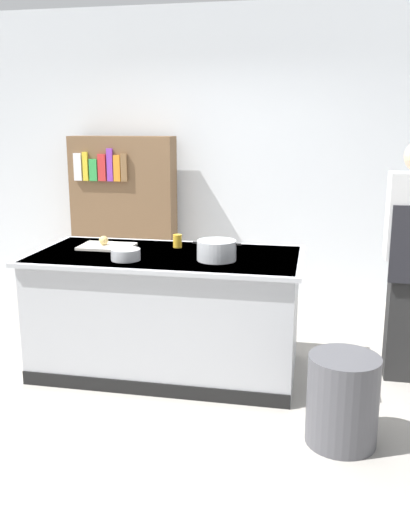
% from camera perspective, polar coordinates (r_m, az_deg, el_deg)
% --- Properties ---
extents(ground_plane, '(10.00, 10.00, 0.00)m').
position_cam_1_polar(ground_plane, '(4.39, -3.78, -11.30)').
color(ground_plane, '#9E9991').
extents(back_wall, '(6.40, 0.12, 3.00)m').
position_cam_1_polar(back_wall, '(6.06, 1.19, 10.18)').
color(back_wall, silver).
rests_on(back_wall, ground_plane).
extents(counter_island, '(1.98, 0.98, 0.90)m').
position_cam_1_polar(counter_island, '(4.22, -3.88, -5.55)').
color(counter_island, '#B7BABF').
rests_on(counter_island, ground_plane).
extents(cutting_board, '(0.40, 0.28, 0.02)m').
position_cam_1_polar(cutting_board, '(4.36, -9.90, 0.97)').
color(cutting_board, silver).
rests_on(cutting_board, counter_island).
extents(onion, '(0.07, 0.07, 0.07)m').
position_cam_1_polar(onion, '(4.36, -10.22, 1.56)').
color(onion, tan).
rests_on(onion, cutting_board).
extents(stock_pot, '(0.34, 0.27, 0.14)m').
position_cam_1_polar(stock_pot, '(3.89, 1.18, 0.58)').
color(stock_pot, '#B7BABF').
rests_on(stock_pot, counter_island).
extents(mixing_bowl, '(0.20, 0.20, 0.08)m').
position_cam_1_polar(mixing_bowl, '(3.94, -8.03, 0.16)').
color(mixing_bowl, '#B7BABF').
rests_on(mixing_bowl, counter_island).
extents(juice_cup, '(0.07, 0.07, 0.10)m').
position_cam_1_polar(juice_cup, '(4.31, -2.81, 1.53)').
color(juice_cup, yellow).
rests_on(juice_cup, counter_island).
extents(trash_bin, '(0.41, 0.41, 0.54)m').
position_cam_1_polar(trash_bin, '(3.45, 13.75, -13.96)').
color(trash_bin, '#4C4C51').
rests_on(trash_bin, ground_plane).
extents(bookshelf, '(1.10, 0.31, 1.70)m').
position_cam_1_polar(bookshelf, '(6.08, -8.20, 3.93)').
color(bookshelf, brown).
rests_on(bookshelf, ground_plane).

